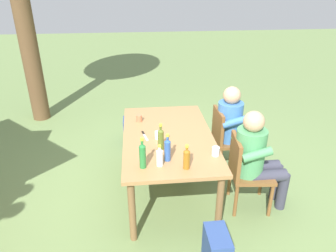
% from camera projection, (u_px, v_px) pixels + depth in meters
% --- Properties ---
extents(ground_plane, '(24.00, 24.00, 0.00)m').
position_uv_depth(ground_plane, '(168.00, 189.00, 3.94)').
color(ground_plane, '#6B844C').
extents(dining_table, '(1.73, 1.02, 0.75)m').
position_uv_depth(dining_table, '(168.00, 142.00, 3.65)').
color(dining_table, '#A37547').
rests_on(dining_table, ground_plane).
extents(chair_near_right, '(0.45, 0.45, 0.87)m').
position_uv_depth(chair_near_right, '(226.00, 137.00, 4.16)').
color(chair_near_right, brown).
rests_on(chair_near_right, ground_plane).
extents(chair_near_left, '(0.48, 0.48, 0.87)m').
position_uv_depth(chair_near_left, '(245.00, 169.00, 3.47)').
color(chair_near_left, brown).
rests_on(chair_near_left, ground_plane).
extents(person_in_white_shirt, '(0.47, 0.62, 1.18)m').
position_uv_depth(person_in_white_shirt, '(235.00, 125.00, 4.09)').
color(person_in_white_shirt, '#3D70B2').
rests_on(person_in_white_shirt, ground_plane).
extents(person_in_plaid_shirt, '(0.47, 0.62, 1.18)m').
position_uv_depth(person_in_plaid_shirt, '(256.00, 156.00, 3.40)').
color(person_in_plaid_shirt, '#4C935B').
rests_on(person_in_plaid_shirt, ground_plane).
extents(bottle_blue, '(0.06, 0.06, 0.29)m').
position_uv_depth(bottle_blue, '(167.00, 149.00, 3.08)').
color(bottle_blue, '#2D56A3').
rests_on(bottle_blue, dining_table).
extents(bottle_green, '(0.06, 0.06, 0.32)m').
position_uv_depth(bottle_green, '(143.00, 155.00, 2.96)').
color(bottle_green, '#287A38').
rests_on(bottle_green, dining_table).
extents(bottle_amber, '(0.06, 0.06, 0.25)m').
position_uv_depth(bottle_amber, '(187.00, 158.00, 2.96)').
color(bottle_amber, '#996019').
rests_on(bottle_amber, dining_table).
extents(bottle_clear, '(0.06, 0.06, 0.22)m').
position_uv_depth(bottle_clear, '(160.00, 157.00, 3.01)').
color(bottle_clear, white).
rests_on(bottle_clear, dining_table).
extents(bottle_olive, '(0.06, 0.06, 0.30)m').
position_uv_depth(bottle_olive, '(161.00, 139.00, 3.27)').
color(bottle_olive, '#566623').
rests_on(bottle_olive, dining_table).
extents(cup_glass, '(0.08, 0.08, 0.09)m').
position_uv_depth(cup_glass, '(216.00, 151.00, 3.20)').
color(cup_glass, silver).
rests_on(cup_glass, dining_table).
extents(cup_white, '(0.07, 0.07, 0.09)m').
position_uv_depth(cup_white, '(158.00, 135.00, 3.53)').
color(cup_white, white).
rests_on(cup_white, dining_table).
extents(cup_terracotta, '(0.07, 0.07, 0.08)m').
position_uv_depth(cup_terracotta, '(139.00, 118.00, 3.95)').
color(cup_terracotta, '#BC6B47').
rests_on(cup_terracotta, dining_table).
extents(table_knife, '(0.24, 0.07, 0.01)m').
position_uv_depth(table_knife, '(144.00, 135.00, 3.61)').
color(table_knife, silver).
rests_on(table_knife, dining_table).
extents(backpack_by_near_side, '(0.29, 0.22, 0.41)m').
position_uv_depth(backpack_by_near_side, '(130.00, 132.00, 4.94)').
color(backpack_by_near_side, '#2D4784').
rests_on(backpack_by_near_side, ground_plane).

